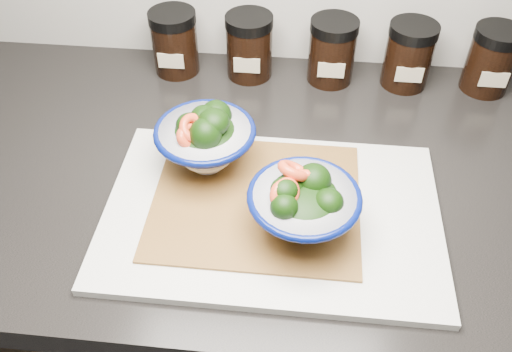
# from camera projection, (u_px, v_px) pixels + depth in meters

# --- Properties ---
(cabinet) EXTENTS (3.43, 0.58, 0.86)m
(cabinet) POSITION_uv_depth(u_px,v_px,m) (338.00, 335.00, 1.12)
(cabinet) COLOR black
(cabinet) RESTS_ON ground
(countertop) EXTENTS (3.50, 0.60, 0.04)m
(countertop) POSITION_uv_depth(u_px,v_px,m) (370.00, 184.00, 0.81)
(countertop) COLOR black
(countertop) RESTS_ON cabinet
(cutting_board) EXTENTS (0.45, 0.30, 0.01)m
(cutting_board) POSITION_uv_depth(u_px,v_px,m) (272.00, 214.00, 0.73)
(cutting_board) COLOR silver
(cutting_board) RESTS_ON countertop
(bamboo_mat) EXTENTS (0.28, 0.24, 0.00)m
(bamboo_mat) POSITION_uv_depth(u_px,v_px,m) (256.00, 200.00, 0.74)
(bamboo_mat) COLOR olive
(bamboo_mat) RESTS_ON cutting_board
(bowl_left) EXTENTS (0.14, 0.14, 0.10)m
(bowl_left) POSITION_uv_depth(u_px,v_px,m) (206.00, 139.00, 0.75)
(bowl_left) COLOR white
(bowl_left) RESTS_ON bamboo_mat
(bowl_right) EXTENTS (0.14, 0.14, 0.11)m
(bowl_right) POSITION_uv_depth(u_px,v_px,m) (303.00, 205.00, 0.67)
(bowl_right) COLOR white
(bowl_right) RESTS_ON bamboo_mat
(spice_jar_a) EXTENTS (0.08, 0.08, 0.11)m
(spice_jar_a) POSITION_uv_depth(u_px,v_px,m) (175.00, 42.00, 0.95)
(spice_jar_a) COLOR black
(spice_jar_a) RESTS_ON countertop
(spice_jar_b) EXTENTS (0.08, 0.08, 0.11)m
(spice_jar_b) POSITION_uv_depth(u_px,v_px,m) (249.00, 46.00, 0.94)
(spice_jar_b) COLOR black
(spice_jar_b) RESTS_ON countertop
(spice_jar_c) EXTENTS (0.08, 0.08, 0.11)m
(spice_jar_c) POSITION_uv_depth(u_px,v_px,m) (332.00, 51.00, 0.93)
(spice_jar_c) COLOR black
(spice_jar_c) RESTS_ON countertop
(spice_jar_d) EXTENTS (0.08, 0.08, 0.11)m
(spice_jar_d) POSITION_uv_depth(u_px,v_px,m) (409.00, 55.00, 0.92)
(spice_jar_d) COLOR black
(spice_jar_d) RESTS_ON countertop
(spice_jar_e) EXTENTS (0.08, 0.08, 0.11)m
(spice_jar_e) POSITION_uv_depth(u_px,v_px,m) (492.00, 60.00, 0.91)
(spice_jar_e) COLOR black
(spice_jar_e) RESTS_ON countertop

